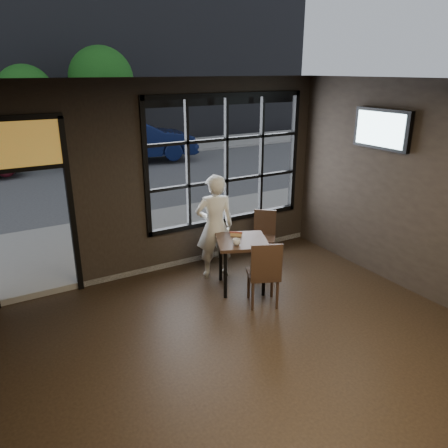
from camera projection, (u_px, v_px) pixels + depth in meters
floor at (292, 385)px, 4.85m from camera, size 6.00×7.00×0.02m
ceiling at (312, 81)px, 3.77m from camera, size 6.00×7.00×0.02m
window_frame at (226, 160)px, 7.67m from camera, size 3.06×0.12×2.28m
stained_transom at (17, 144)px, 5.92m from camera, size 1.20×0.06×0.70m
street_asphalt at (22, 132)px, 24.41m from camera, size 60.00×41.00×0.04m
cafe_table at (242, 264)px, 6.88m from camera, size 1.00×1.00×0.83m
chair_near at (263, 272)px, 6.37m from camera, size 0.59×0.59×1.03m
chair_window at (264, 237)px, 7.83m from camera, size 0.56×0.56×0.92m
man at (215, 227)px, 7.15m from camera, size 0.73×0.58×1.75m
hotdog at (236, 234)px, 6.90m from camera, size 0.21×0.19×0.06m
cup at (236, 242)px, 6.53m from camera, size 0.14×0.14×0.10m
tv at (382, 129)px, 6.78m from camera, size 0.12×1.06×0.62m
navy_car at (134, 140)px, 16.05m from camera, size 4.73×2.23×1.50m
tree_left at (25, 94)px, 15.64m from camera, size 2.04×2.04×3.49m
tree_right at (101, 79)px, 16.75m from camera, size 2.44×2.44×4.17m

